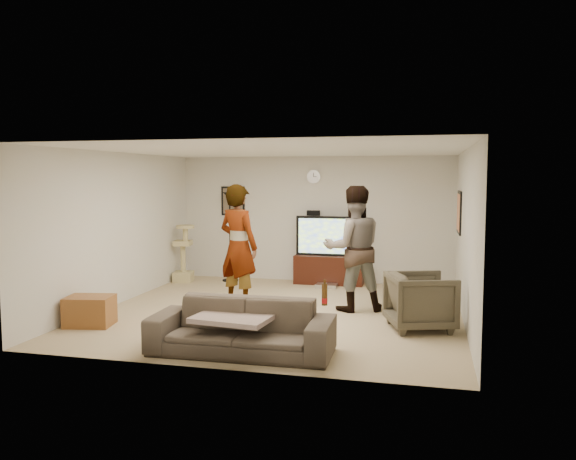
% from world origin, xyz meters
% --- Properties ---
extents(floor, '(5.50, 5.50, 0.02)m').
position_xyz_m(floor, '(0.00, 0.00, -0.01)').
color(floor, tan).
rests_on(floor, ground).
extents(ceiling, '(5.50, 5.50, 0.02)m').
position_xyz_m(ceiling, '(0.00, 0.00, 2.51)').
color(ceiling, white).
rests_on(ceiling, wall_back).
extents(wall_back, '(5.50, 0.04, 2.50)m').
position_xyz_m(wall_back, '(0.00, 2.75, 1.25)').
color(wall_back, silver).
rests_on(wall_back, floor).
extents(wall_front, '(5.50, 0.04, 2.50)m').
position_xyz_m(wall_front, '(0.00, -2.75, 1.25)').
color(wall_front, silver).
rests_on(wall_front, floor).
extents(wall_left, '(0.04, 5.50, 2.50)m').
position_xyz_m(wall_left, '(-2.75, 0.00, 1.25)').
color(wall_left, silver).
rests_on(wall_left, floor).
extents(wall_right, '(0.04, 5.50, 2.50)m').
position_xyz_m(wall_right, '(2.75, 0.00, 1.25)').
color(wall_right, silver).
rests_on(wall_right, floor).
extents(wall_clock, '(0.26, 0.04, 0.26)m').
position_xyz_m(wall_clock, '(0.00, 2.72, 2.10)').
color(wall_clock, white).
rests_on(wall_clock, wall_back).
extents(wall_speaker, '(0.25, 0.10, 0.10)m').
position_xyz_m(wall_speaker, '(0.00, 2.69, 1.38)').
color(wall_speaker, black).
rests_on(wall_speaker, wall_back).
extents(picture_back, '(0.42, 0.03, 0.52)m').
position_xyz_m(picture_back, '(-1.70, 2.73, 1.60)').
color(picture_back, brown).
rests_on(picture_back, wall_back).
extents(picture_right, '(0.03, 0.78, 0.62)m').
position_xyz_m(picture_right, '(2.73, 1.60, 1.50)').
color(picture_right, '#FA9368').
rests_on(picture_right, wall_right).
extents(tv_stand, '(1.34, 0.45, 0.56)m').
position_xyz_m(tv_stand, '(0.35, 2.50, 0.28)').
color(tv_stand, black).
rests_on(tv_stand, floor).
extents(console_box, '(0.40, 0.30, 0.07)m').
position_xyz_m(console_box, '(0.37, 2.11, 0.04)').
color(console_box, silver).
rests_on(console_box, floor).
extents(tv, '(1.30, 0.08, 0.77)m').
position_xyz_m(tv, '(0.35, 2.50, 0.95)').
color(tv, black).
rests_on(tv, tv_stand).
extents(tv_screen, '(1.20, 0.01, 0.68)m').
position_xyz_m(tv_screen, '(0.35, 2.46, 0.95)').
color(tv_screen, '#B9E547').
rests_on(tv_screen, tv).
extents(floor_lamp, '(0.32, 0.32, 1.78)m').
position_xyz_m(floor_lamp, '(-1.64, 2.35, 0.89)').
color(floor_lamp, black).
rests_on(floor_lamp, floor).
extents(cat_tree, '(0.43, 0.43, 1.15)m').
position_xyz_m(cat_tree, '(-2.53, 2.05, 0.57)').
color(cat_tree, tan).
rests_on(cat_tree, floor).
extents(person_left, '(0.85, 0.72, 1.98)m').
position_xyz_m(person_left, '(-0.70, 0.10, 0.99)').
color(person_left, '#999999').
rests_on(person_left, floor).
extents(person_right, '(1.15, 1.03, 1.96)m').
position_xyz_m(person_right, '(1.10, 0.39, 0.98)').
color(person_right, navy).
rests_on(person_right, floor).
extents(sofa, '(2.19, 0.89, 0.64)m').
position_xyz_m(sofa, '(0.09, -2.15, 0.32)').
color(sofa, '#473D33').
rests_on(sofa, floor).
extents(throw_blanket, '(0.98, 0.80, 0.06)m').
position_xyz_m(throw_blanket, '(-0.00, -2.15, 0.43)').
color(throw_blanket, tan).
rests_on(throw_blanket, sofa).
extents(beer_bottle, '(0.06, 0.06, 0.25)m').
position_xyz_m(beer_bottle, '(1.09, -2.15, 0.76)').
color(beer_bottle, '#4A2C0C').
rests_on(beer_bottle, sofa).
extents(armchair, '(1.07, 1.06, 0.78)m').
position_xyz_m(armchair, '(2.14, -0.53, 0.39)').
color(armchair, '#423D2F').
rests_on(armchair, floor).
extents(side_table, '(0.71, 0.58, 0.42)m').
position_xyz_m(side_table, '(-2.40, -1.44, 0.21)').
color(side_table, brown).
rests_on(side_table, floor).
extents(toy_ball, '(0.09, 0.09, 0.09)m').
position_xyz_m(toy_ball, '(-1.26, 0.04, 0.04)').
color(toy_ball, '#11A087').
rests_on(toy_ball, floor).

